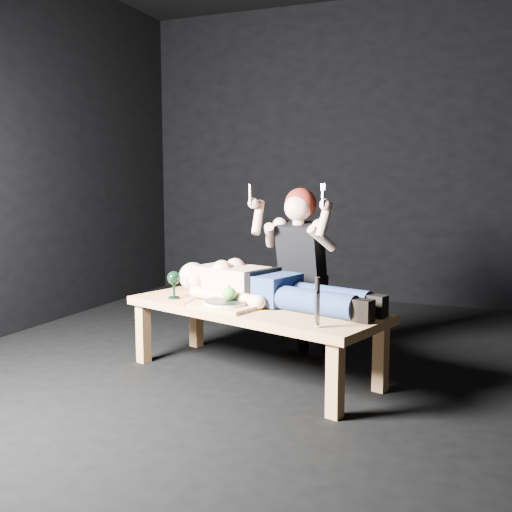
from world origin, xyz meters
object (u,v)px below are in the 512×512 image
(kneeling_woman, at_px, (306,270))
(serving_tray, at_px, (226,306))
(table, at_px, (253,340))
(lying_man, at_px, (270,284))
(goblet, at_px, (174,285))
(carving_knife, at_px, (317,302))

(kneeling_woman, bearing_deg, serving_tray, -102.96)
(table, height_order, serving_tray, serving_tray)
(kneeling_woman, bearing_deg, lying_man, -90.63)
(kneeling_woman, xyz_separation_m, serving_tray, (-0.29, -0.71, -0.14))
(lying_man, xyz_separation_m, kneeling_woman, (0.08, 0.49, 0.03))
(lying_man, relative_size, goblet, 8.73)
(kneeling_woman, bearing_deg, goblet, -132.16)
(serving_tray, height_order, carving_knife, carving_knife)
(carving_knife, bearing_deg, serving_tray, 175.02)
(carving_knife, bearing_deg, table, 159.95)
(serving_tray, bearing_deg, kneeling_woman, 68.12)
(goblet, distance_m, carving_knife, 1.15)
(kneeling_woman, height_order, goblet, kneeling_woman)
(table, xyz_separation_m, lying_man, (0.08, 0.09, 0.35))
(table, relative_size, carving_knife, 6.24)
(lying_man, distance_m, kneeling_woman, 0.50)
(lying_man, relative_size, serving_tray, 4.09)
(table, relative_size, kneeling_woman, 1.38)
(lying_man, height_order, kneeling_woman, kneeling_woman)
(serving_tray, xyz_separation_m, carving_knife, (0.65, -0.27, 0.12))
(serving_tray, relative_size, goblet, 2.13)
(lying_man, bearing_deg, table, -113.94)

